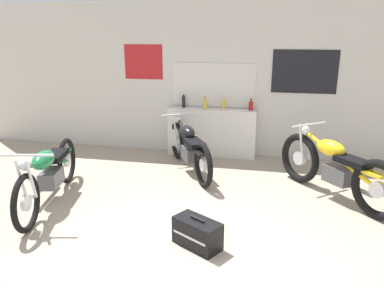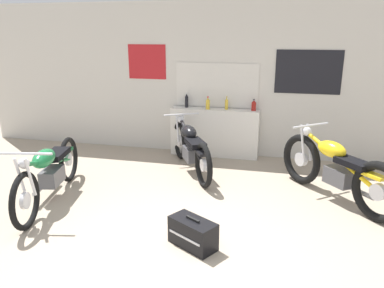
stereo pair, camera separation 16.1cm
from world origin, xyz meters
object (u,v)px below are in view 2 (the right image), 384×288
object	(u,v)px
bottle_center	(227,104)
bottle_leftmost	(187,101)
motorcycle_green	(49,171)
motorcycle_yellow	(336,170)
bottle_right_center	(254,106)
bottle_left_center	(208,104)
hard_case_black	(193,233)
motorcycle_black	(191,147)

from	to	relation	value
bottle_center	bottle_leftmost	bearing A→B (deg)	178.00
bottle_center	motorcycle_green	xyz separation A→B (m)	(-2.04, -2.53, -0.56)
motorcycle_green	motorcycle_yellow	world-z (taller)	motorcycle_yellow
bottle_right_center	bottle_center	bearing A→B (deg)	-179.03
bottle_leftmost	bottle_right_center	bearing A→B (deg)	-0.83
bottle_left_center	hard_case_black	xyz separation A→B (m)	(0.47, -3.14, -0.84)
motorcycle_black	motorcycle_green	bearing A→B (deg)	-135.11
bottle_left_center	motorcycle_yellow	size ratio (longest dim) A/B	0.14
bottle_left_center	motorcycle_yellow	bearing A→B (deg)	-35.91
motorcycle_black	hard_case_black	world-z (taller)	motorcycle_black
bottle_left_center	bottle_right_center	bearing A→B (deg)	4.82
motorcycle_yellow	motorcycle_black	size ratio (longest dim) A/B	0.93
bottle_leftmost	bottle_left_center	xyz separation A→B (m)	(0.42, -0.09, -0.02)
bottle_right_center	motorcycle_green	xyz separation A→B (m)	(-2.53, -2.54, -0.55)
hard_case_black	bottle_right_center	bearing A→B (deg)	83.59
bottle_left_center	bottle_center	world-z (taller)	bottle_center
bottle_right_center	motorcycle_black	size ratio (longest dim) A/B	0.11
hard_case_black	motorcycle_black	bearing A→B (deg)	104.36
bottle_right_center	bottle_left_center	bearing A→B (deg)	-175.18
bottle_left_center	bottle_center	bearing A→B (deg)	10.39
bottle_leftmost	bottle_center	bearing A→B (deg)	-2.00
bottle_right_center	motorcycle_black	distance (m)	1.45
bottle_center	motorcycle_black	xyz separation A→B (m)	(-0.44, -0.94, -0.58)
bottle_leftmost	hard_case_black	world-z (taller)	bottle_leftmost
motorcycle_yellow	hard_case_black	bearing A→B (deg)	-135.06
bottle_leftmost	motorcycle_black	distance (m)	1.18
motorcycle_black	bottle_leftmost	bearing A→B (deg)	107.96
bottle_left_center	motorcycle_green	size ratio (longest dim) A/B	0.11
motorcycle_yellow	hard_case_black	distance (m)	2.31
bottle_leftmost	bottle_center	size ratio (longest dim) A/B	1.17
motorcycle_yellow	motorcycle_black	distance (m)	2.29
bottle_center	bottle_right_center	distance (m)	0.49
bottle_center	motorcycle_green	world-z (taller)	bottle_center
bottle_leftmost	motorcycle_green	world-z (taller)	bottle_leftmost
hard_case_black	bottle_leftmost	bearing A→B (deg)	105.45
bottle_center	motorcycle_yellow	world-z (taller)	bottle_center
motorcycle_yellow	hard_case_black	world-z (taller)	motorcycle_yellow
motorcycle_green	hard_case_black	bearing A→B (deg)	-17.17
motorcycle_black	hard_case_black	xyz separation A→B (m)	(0.58, -2.25, -0.27)
bottle_left_center	motorcycle_green	distance (m)	3.05
bottle_left_center	bottle_center	distance (m)	0.34
bottle_center	motorcycle_yellow	xyz separation A→B (m)	(1.76, -1.58, -0.55)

